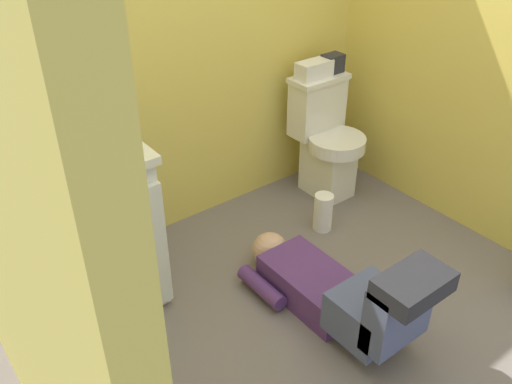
# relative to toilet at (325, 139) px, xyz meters

# --- Properties ---
(ground_plane) EXTENTS (2.87, 2.95, 0.04)m
(ground_plane) POSITION_rel_toilet_xyz_m (-0.80, -0.71, -0.39)
(ground_plane) COLOR slate
(wall_back) EXTENTS (2.53, 0.08, 2.40)m
(wall_back) POSITION_rel_toilet_xyz_m (-0.80, 0.30, 0.83)
(wall_back) COLOR #DCC351
(wall_back) RESTS_ON ground_plane
(wall_right) EXTENTS (0.08, 1.95, 2.40)m
(wall_right) POSITION_rel_toilet_xyz_m (0.43, -0.71, 0.83)
(wall_right) COLOR #DCC351
(wall_right) RESTS_ON ground_plane
(toilet) EXTENTS (0.36, 0.46, 0.75)m
(toilet) POSITION_rel_toilet_xyz_m (0.00, 0.00, 0.00)
(toilet) COLOR silver
(toilet) RESTS_ON ground_plane
(vanity_cabinet) EXTENTS (0.60, 0.53, 0.82)m
(vanity_cabinet) POSITION_rel_toilet_xyz_m (-1.59, -0.07, 0.05)
(vanity_cabinet) COLOR silver
(vanity_cabinet) RESTS_ON ground_plane
(faucet) EXTENTS (0.02, 0.02, 0.10)m
(faucet) POSITION_rel_toilet_xyz_m (-1.59, 0.07, 0.50)
(faucet) COLOR silver
(faucet) RESTS_ON vanity_cabinet
(person_plumber) EXTENTS (0.39, 1.06, 0.52)m
(person_plumber) POSITION_rel_toilet_xyz_m (-0.75, -0.90, -0.19)
(person_plumber) COLOR #512D6B
(person_plumber) RESTS_ON ground_plane
(tissue_box) EXTENTS (0.22, 0.11, 0.10)m
(tissue_box) POSITION_rel_toilet_xyz_m (-0.05, 0.09, 0.43)
(tissue_box) COLOR silver
(tissue_box) RESTS_ON toilet
(toiletry_bag) EXTENTS (0.12, 0.09, 0.11)m
(toiletry_bag) POSITION_rel_toilet_xyz_m (0.10, 0.09, 0.44)
(toiletry_bag) COLOR #26262D
(toiletry_bag) RESTS_ON toilet
(soap_dispenser) EXTENTS (0.06, 0.06, 0.17)m
(soap_dispenser) POSITION_rel_toilet_xyz_m (-1.78, 0.05, 0.52)
(soap_dispenser) COLOR #488F5B
(soap_dispenser) RESTS_ON vanity_cabinet
(bottle_blue) EXTENTS (0.05, 0.05, 0.14)m
(bottle_blue) POSITION_rel_toilet_xyz_m (-1.70, 0.06, 0.52)
(bottle_blue) COLOR #4060BB
(bottle_blue) RESTS_ON vanity_cabinet
(bottle_clear) EXTENTS (0.06, 0.06, 0.13)m
(bottle_clear) POSITION_rel_toilet_xyz_m (-1.62, 0.09, 0.52)
(bottle_clear) COLOR silver
(bottle_clear) RESTS_ON vanity_cabinet
(bottle_white) EXTENTS (0.05, 0.05, 0.10)m
(bottle_white) POSITION_rel_toilet_xyz_m (-1.55, 0.02, 0.50)
(bottle_white) COLOR white
(bottle_white) RESTS_ON vanity_cabinet
(paper_towel_roll) EXTENTS (0.11, 0.11, 0.23)m
(paper_towel_roll) POSITION_rel_toilet_xyz_m (-0.30, -0.32, -0.25)
(paper_towel_roll) COLOR white
(paper_towel_roll) RESTS_ON ground_plane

